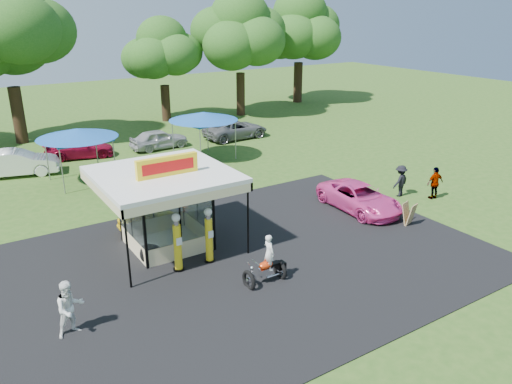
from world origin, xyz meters
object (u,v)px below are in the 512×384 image
bg_car_d (236,129)px  bg_car_a (17,163)px  a_frame_sign (409,214)px  spectator_east_a (400,181)px  gas_pump_right (209,237)px  bg_car_b (79,148)px  bg_car_c (159,139)px  tent_east (203,116)px  kiosk_car (149,219)px  spectator_west (70,308)px  spectator_east_b (435,183)px  motorcycle (267,263)px  pink_sedan (359,198)px  tent_west (77,134)px  gas_station_kiosk (165,208)px  gas_pump_left (177,244)px

bg_car_d → bg_car_a: bearing=89.9°
a_frame_sign → spectator_east_a: 3.99m
gas_pump_right → bg_car_b: bearing=91.5°
bg_car_c → tent_east: bearing=-161.8°
bg_car_c → kiosk_car: bearing=152.5°
tent_east → kiosk_car: bearing=-130.1°
spectator_west → spectator_east_b: (19.53, 1.78, -0.05)m
kiosk_car → bg_car_a: (-3.89, 11.91, 0.33)m
motorcycle → bg_car_a: (-5.85, 19.00, 0.02)m
pink_sedan → tent_west: size_ratio=1.05×
bg_car_a → bg_car_b: bg_car_a is taller
tent_east → a_frame_sign: bearing=-78.8°
gas_pump_right → spectator_west: size_ratio=1.25×
motorcycle → pink_sedan: 8.67m
tent_east → spectator_west: bearing=-129.3°
kiosk_car → bg_car_a: size_ratio=0.58×
gas_station_kiosk → bg_car_d: bearing=50.7°
a_frame_sign → pink_sedan: bearing=87.0°
motorcycle → bg_car_c: motorcycle is taller
spectator_east_b → tent_east: 15.41m
pink_sedan → bg_car_d: size_ratio=0.93×
gas_station_kiosk → bg_car_d: gas_station_kiosk is taller
gas_station_kiosk → spectator_east_a: gas_station_kiosk is taller
bg_car_a → spectator_east_b: bearing=-118.2°
spectator_east_a → pink_sedan: bearing=-5.0°
kiosk_car → spectator_west: spectator_west is taller
spectator_east_b → tent_west: (-15.32, 13.23, 2.03)m
gas_pump_left → spectator_east_b: gas_pump_left is taller
a_frame_sign → spectator_east_b: bearing=6.4°
tent_east → bg_car_a: bearing=165.5°
spectator_east_b → bg_car_d: (-2.25, 17.40, -0.17)m
bg_car_d → gas_station_kiosk: bearing=137.6°
gas_pump_left → bg_car_a: (-3.39, 16.40, -0.36)m
bg_car_c → spectator_east_a: bearing=-159.2°
pink_sedan → spectator_east_a: spectator_east_a is taller
kiosk_car → bg_car_d: (12.25, 12.77, 0.25)m
gas_station_kiosk → motorcycle: 5.35m
kiosk_car → bg_car_d: bg_car_d is taller
gas_pump_right → bg_car_a: 17.09m
a_frame_sign → kiosk_car: size_ratio=0.39×
gas_station_kiosk → gas_pump_left: gas_station_kiosk is taller
tent_west → bg_car_a: bearing=132.6°
spectator_east_b → gas_pump_left: bearing=7.0°
gas_pump_left → spectator_west: 4.94m
gas_station_kiosk → gas_pump_left: size_ratio=2.22×
gas_pump_right → tent_west: tent_west is taller
bg_car_b → spectator_east_b: bearing=-130.3°
a_frame_sign → bg_car_b: bg_car_b is taller
motorcycle → kiosk_car: motorcycle is taller
gas_pump_right → motorcycle: (1.10, -2.59, -0.35)m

